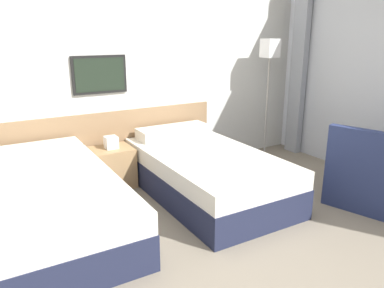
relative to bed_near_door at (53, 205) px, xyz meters
The scene contains 7 objects.
ground_plane 1.72m from the bed_near_door, 45.20° to the right, with size 16.00×16.00×0.00m, color slate.
wall_headboard 1.90m from the bed_near_door, 42.29° to the left, with size 10.00×0.10×2.70m.
bed_near_door is the anchor object (origin of this frame).
bed_near_window 1.65m from the bed_near_door, ahead, with size 1.15×2.04×0.63m.
nightstand 1.12m from the bed_near_door, 42.63° to the left, with size 0.46×0.41×0.61m.
floor_lamp 3.36m from the bed_near_door, 12.27° to the left, with size 0.24×0.24×1.69m.
armchair 3.25m from the bed_near_door, 20.23° to the right, with size 1.00×1.03×0.87m.
Camera 1 is at (-1.68, -2.10, 1.76)m, focal length 35.00 mm.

